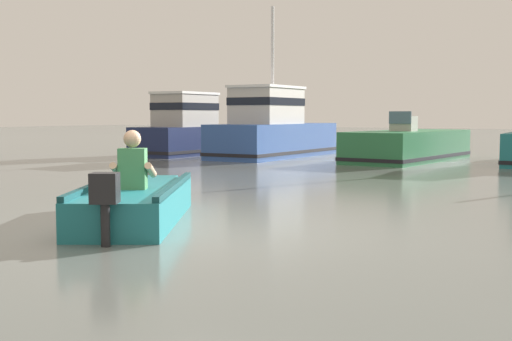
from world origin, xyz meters
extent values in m
plane|color=slate|center=(0.00, 0.00, 0.00)|extent=(120.00, 120.00, 0.00)
cube|color=#1E727A|center=(-1.12, -0.04, 0.22)|extent=(2.59, 3.21, 0.44)
cube|color=#1E727A|center=(-2.05, 1.42, 0.22)|extent=(0.73, 0.66, 0.42)
cube|color=#103F43|center=(-1.55, -0.31, 0.47)|extent=(1.70, 2.61, 0.08)
cube|color=#103F43|center=(-0.69, 0.23, 0.47)|extent=(1.70, 2.61, 0.08)
cube|color=teal|center=(-1.07, -0.12, 0.40)|extent=(1.00, 0.78, 0.06)
cylinder|color=black|center=(-0.23, -1.43, 0.27)|extent=(0.14, 0.14, 0.54)
cube|color=black|center=(-0.23, -1.43, 0.62)|extent=(0.37, 0.35, 0.32)
cube|color=#3F7F4C|center=(-1.04, -0.17, 0.70)|extent=(0.40, 0.37, 0.52)
sphere|color=tan|center=(-1.04, -0.17, 1.08)|extent=(0.22, 0.22, 0.22)
cylinder|color=tan|center=(-1.25, -0.24, 0.68)|extent=(0.30, 0.41, 0.23)
cylinder|color=tan|center=(-0.88, -0.01, 0.68)|extent=(0.30, 0.41, 0.23)
cube|color=#19234C|center=(-9.70, 11.96, 0.49)|extent=(1.92, 5.03, 0.97)
cube|color=black|center=(-9.70, 11.96, 0.17)|extent=(1.96, 5.07, 0.10)
cube|color=#B2ADA3|center=(-9.68, 11.51, 1.52)|extent=(1.43, 2.14, 1.09)
cube|color=black|center=(-9.68, 11.51, 1.66)|extent=(1.46, 2.17, 0.24)
cube|color=white|center=(-9.68, 11.51, 2.11)|extent=(1.50, 2.24, 0.08)
cube|color=#2D519E|center=(-6.58, 12.29, 0.54)|extent=(2.18, 5.60, 1.08)
cube|color=black|center=(-6.58, 12.29, 0.19)|extent=(2.22, 5.64, 0.10)
cube|color=beige|center=(-6.56, 11.80, 1.65)|extent=(1.62, 2.38, 1.13)
cube|color=black|center=(-6.56, 11.80, 1.79)|extent=(1.65, 2.41, 0.24)
cube|color=white|center=(-6.56, 11.80, 2.26)|extent=(1.70, 2.50, 0.08)
cylinder|color=silver|center=(-6.57, 12.15, 2.97)|extent=(0.10, 0.10, 3.77)
cube|color=#287042|center=(-2.22, 12.89, 0.45)|extent=(2.20, 5.47, 0.90)
cube|color=black|center=(-2.22, 12.89, 0.16)|extent=(2.24, 5.51, 0.10)
cube|color=#B2ADA3|center=(-2.23, 12.49, 1.12)|extent=(0.71, 0.53, 0.44)
cube|color=slate|center=(-2.25, 12.23, 1.30)|extent=(0.68, 0.07, 0.36)
camera|label=1|loc=(4.86, -6.36, 1.39)|focal=46.81mm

